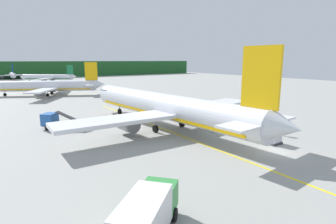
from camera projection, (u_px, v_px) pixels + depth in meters
The scene contains 14 objects.
ground at pixel (112, 101), 70.66m from camera, with size 240.00×320.00×0.20m, color #999993.
distant_treeline at pixel (39, 70), 159.99m from camera, with size 216.00×6.00×9.65m, color #1E5123.
airliner_foreground at pixel (165, 107), 41.21m from camera, with size 34.54×41.74×11.90m.
airliner_mid_apron at pixel (46, 86), 80.04m from camera, with size 31.95×26.98×9.81m.
airliner_far_taxiway at pixel (49, 77), 130.39m from camera, with size 23.91×20.43×7.99m.
airliner_distant at pixel (11, 75), 149.55m from camera, with size 25.40×30.46×8.71m.
service_truck_fuel at pixel (148, 214), 15.72m from camera, with size 6.34×5.99×2.91m.
service_truck_baggage at pixel (58, 122), 41.39m from camera, with size 6.42×6.21×2.77m.
cargo_container_near at pixel (273, 137), 34.08m from camera, with size 1.80×1.80×1.88m.
crew_marshaller at pixel (213, 126), 39.48m from camera, with size 0.25×0.63×1.72m.
crew_loader_left at pixel (46, 120), 43.03m from camera, with size 0.59×0.38×1.63m.
crew_loader_right at pixel (241, 124), 40.11m from camera, with size 0.63×0.27×1.77m.
crew_supervisor at pixel (282, 128), 37.73m from camera, with size 0.63×0.29×1.78m.
apron_guide_line at pixel (180, 135), 38.00m from camera, with size 0.30×60.00×0.01m, color yellow.
Camera 1 is at (-26.81, -18.24, 10.44)m, focal length 28.91 mm.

